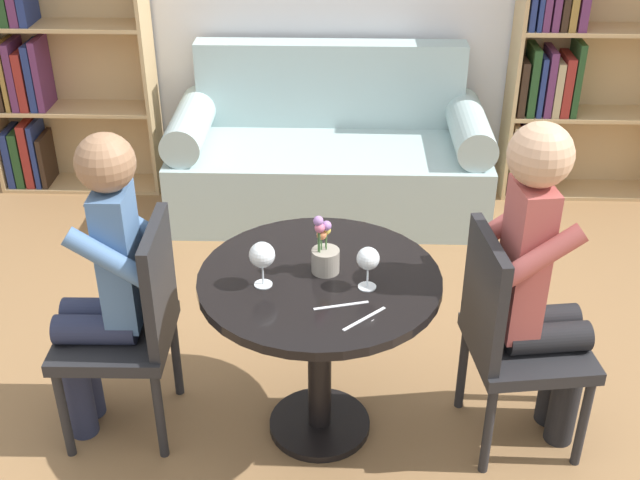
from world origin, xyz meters
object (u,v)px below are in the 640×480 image
chair_left (132,322)px  couch (329,158)px  bookshelf_right (571,74)px  bookshelf_left (45,65)px  person_left (102,283)px  person_right (541,281)px  chair_right (511,333)px  wine_glass_left (262,256)px  wine_glass_right (368,260)px  flower_vase (325,254)px

chair_left → couch: bearing=158.9°
couch → bookshelf_right: bearing=10.7°
bookshelf_left → person_left: bookshelf_left is taller
couch → bookshelf_right: size_ratio=1.18×
couch → person_right: person_right is taller
chair_right → person_left: size_ratio=0.72×
wine_glass_left → person_left: bearing=173.6°
wine_glass_right → person_right: bearing=5.8°
chair_left → person_right: size_ratio=0.69×
person_left → wine_glass_left: person_left is taller
couch → person_right: 2.10m
wine_glass_left → flower_vase: (0.21, 0.09, -0.04)m
person_left → wine_glass_right: person_left is taller
bookshelf_left → person_right: 3.28m
couch → person_right: bearing=-67.7°
couch → bookshelf_left: bookshelf_left is taller
couch → wine_glass_right: 2.04m
person_left → flower_vase: 0.81m
chair_left → flower_vase: (0.72, 0.03, 0.29)m
chair_right → person_left: 1.49m
chair_left → person_right: bearing=88.7°
chair_right → flower_vase: 0.74m
bookshelf_left → chair_right: size_ratio=1.70×
bookshelf_left → chair_right: bearing=-42.6°
person_right → bookshelf_left: bearing=40.9°
chair_left → wine_glass_right: size_ratio=5.73×
wine_glass_left → bookshelf_left: bearing=123.8°
couch → wine_glass_right: (0.17, -1.97, 0.52)m
wine_glass_right → bookshelf_right: bearing=61.0°
person_left → wine_glass_right: size_ratio=7.94×
bookshelf_right → person_right: 2.26m
couch → chair_right: bearing=-70.0°
person_left → flower_vase: (0.80, 0.03, 0.12)m
couch → person_left: 2.08m
chair_right → wine_glass_right: bearing=86.9°
bookshelf_left → chair_left: (0.99, -2.16, -0.28)m
couch → person_left: size_ratio=1.44×
bookshelf_left → person_right: bearing=-41.3°
wine_glass_left → chair_right: bearing=2.5°
bookshelf_left → chair_right: 3.25m
person_left → bookshelf_right: bearing=133.8°
couch → bookshelf_left: size_ratio=1.18×
chair_left → bookshelf_right: bearing=134.9°
chair_right → wine_glass_left: bearing=84.7°
chair_right → wine_glass_right: 0.63m
wine_glass_right → chair_left: bearing=175.2°
flower_vase → person_right: bearing=-2.7°
person_left → wine_glass_right: (0.95, -0.07, 0.16)m
bookshelf_left → chair_left: size_ratio=1.70×
person_left → wine_glass_right: 0.97m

